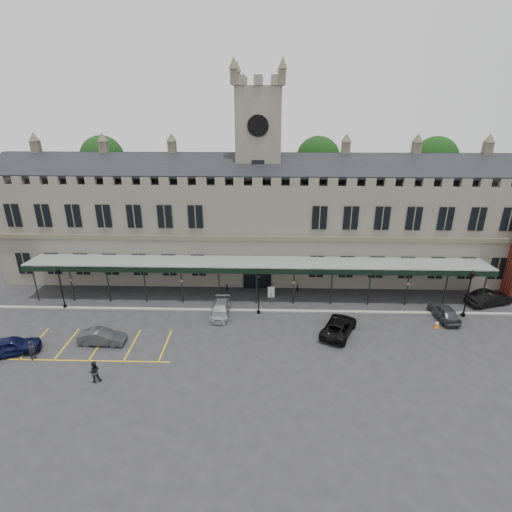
{
  "coord_description": "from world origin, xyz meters",
  "views": [
    {
      "loc": [
        1.03,
        -31.16,
        20.85
      ],
      "look_at": [
        0.0,
        6.0,
        6.0
      ],
      "focal_mm": 28.0,
      "sensor_mm": 36.0,
      "label": 1
    }
  ],
  "objects_px": {
    "clock_tower": "(258,168)",
    "sign_board": "(271,292)",
    "traffic_cone": "(437,324)",
    "car_van": "(339,326)",
    "person_b": "(94,372)",
    "car_left_a": "(11,346)",
    "station_building": "(258,223)",
    "car_left_b": "(102,337)",
    "lamp_post_mid": "(259,291)",
    "car_right_b": "(489,298)",
    "lamp_post_right": "(469,289)",
    "car_right_a": "(444,312)",
    "lamp_post_left": "(61,284)",
    "person_a": "(32,350)",
    "car_taxi": "(220,309)"
  },
  "relations": [
    {
      "from": "car_van",
      "to": "station_building",
      "type": "bearing_deg",
      "value": -34.89
    },
    {
      "from": "car_taxi",
      "to": "car_left_a",
      "type": "bearing_deg",
      "value": -156.97
    },
    {
      "from": "person_a",
      "to": "car_right_b",
      "type": "bearing_deg",
      "value": -43.33
    },
    {
      "from": "traffic_cone",
      "to": "lamp_post_mid",
      "type": "bearing_deg",
      "value": 172.49
    },
    {
      "from": "sign_board",
      "to": "person_b",
      "type": "bearing_deg",
      "value": -141.89
    },
    {
      "from": "sign_board",
      "to": "car_right_b",
      "type": "height_order",
      "value": "car_right_b"
    },
    {
      "from": "car_left_a",
      "to": "car_taxi",
      "type": "height_order",
      "value": "car_left_a"
    },
    {
      "from": "lamp_post_right",
      "to": "car_right_a",
      "type": "distance_m",
      "value": 3.25
    },
    {
      "from": "clock_tower",
      "to": "car_right_b",
      "type": "xyz_separation_m",
      "value": [
        25.0,
        -8.42,
        -12.31
      ]
    },
    {
      "from": "car_van",
      "to": "car_left_a",
      "type": "bearing_deg",
      "value": 34.22
    },
    {
      "from": "lamp_post_mid",
      "to": "car_left_a",
      "type": "xyz_separation_m",
      "value": [
        -21.29,
        -7.6,
        -1.8
      ]
    },
    {
      "from": "person_b",
      "to": "car_left_a",
      "type": "bearing_deg",
      "value": -43.73
    },
    {
      "from": "clock_tower",
      "to": "car_right_a",
      "type": "bearing_deg",
      "value": -31.15
    },
    {
      "from": "lamp_post_mid",
      "to": "car_right_b",
      "type": "height_order",
      "value": "lamp_post_mid"
    },
    {
      "from": "traffic_cone",
      "to": "person_b",
      "type": "height_order",
      "value": "person_b"
    },
    {
      "from": "car_right_a",
      "to": "car_left_a",
      "type": "bearing_deg",
      "value": 6.27
    },
    {
      "from": "car_taxi",
      "to": "lamp_post_mid",
      "type": "bearing_deg",
      "value": 6.79
    },
    {
      "from": "lamp_post_left",
      "to": "clock_tower",
      "type": "bearing_deg",
      "value": 27.35
    },
    {
      "from": "traffic_cone",
      "to": "person_a",
      "type": "relative_size",
      "value": 0.42
    },
    {
      "from": "lamp_post_left",
      "to": "car_right_b",
      "type": "height_order",
      "value": "lamp_post_left"
    },
    {
      "from": "clock_tower",
      "to": "car_van",
      "type": "distance_m",
      "value": 20.67
    },
    {
      "from": "clock_tower",
      "to": "car_right_b",
      "type": "distance_m",
      "value": 29.11
    },
    {
      "from": "car_right_b",
      "to": "person_b",
      "type": "bearing_deg",
      "value": 92.17
    },
    {
      "from": "sign_board",
      "to": "car_right_a",
      "type": "height_order",
      "value": "car_right_a"
    },
    {
      "from": "car_left_a",
      "to": "car_right_a",
      "type": "relative_size",
      "value": 1.07
    },
    {
      "from": "traffic_cone",
      "to": "car_left_b",
      "type": "relative_size",
      "value": 0.18
    },
    {
      "from": "lamp_post_left",
      "to": "car_left_b",
      "type": "xyz_separation_m",
      "value": [
        6.52,
        -6.35,
        -2.16
      ]
    },
    {
      "from": "sign_board",
      "to": "car_left_a",
      "type": "height_order",
      "value": "car_left_a"
    },
    {
      "from": "car_left_b",
      "to": "car_van",
      "type": "xyz_separation_m",
      "value": [
        21.69,
        2.32,
        0.04
      ]
    },
    {
      "from": "clock_tower",
      "to": "sign_board",
      "type": "xyz_separation_m",
      "value": [
        1.62,
        -7.41,
        -12.47
      ]
    },
    {
      "from": "lamp_post_right",
      "to": "car_left_b",
      "type": "relative_size",
      "value": 1.24
    },
    {
      "from": "lamp_post_mid",
      "to": "car_van",
      "type": "xyz_separation_m",
      "value": [
        7.65,
        -3.56,
        -1.86
      ]
    },
    {
      "from": "clock_tower",
      "to": "person_b",
      "type": "xyz_separation_m",
      "value": [
        -12.3,
        -21.98,
        -12.18
      ]
    },
    {
      "from": "clock_tower",
      "to": "lamp_post_right",
      "type": "relative_size",
      "value": 4.8
    },
    {
      "from": "clock_tower",
      "to": "car_left_a",
      "type": "xyz_separation_m",
      "value": [
        -21.0,
        -18.56,
        -12.32
      ]
    },
    {
      "from": "station_building",
      "to": "sign_board",
      "type": "height_order",
      "value": "station_building"
    },
    {
      "from": "car_left_b",
      "to": "sign_board",
      "type": "bearing_deg",
      "value": -56.36
    },
    {
      "from": "clock_tower",
      "to": "car_left_b",
      "type": "distance_m",
      "value": 25.03
    },
    {
      "from": "lamp_post_right",
      "to": "car_right_b",
      "type": "height_order",
      "value": "lamp_post_right"
    },
    {
      "from": "traffic_cone",
      "to": "person_b",
      "type": "bearing_deg",
      "value": -163.74
    },
    {
      "from": "clock_tower",
      "to": "traffic_cone",
      "type": "distance_m",
      "value": 25.49
    },
    {
      "from": "lamp_post_mid",
      "to": "car_left_a",
      "type": "relative_size",
      "value": 0.94
    },
    {
      "from": "clock_tower",
      "to": "person_a",
      "type": "height_order",
      "value": "clock_tower"
    },
    {
      "from": "car_left_b",
      "to": "car_right_a",
      "type": "height_order",
      "value": "car_right_a"
    },
    {
      "from": "traffic_cone",
      "to": "car_van",
      "type": "height_order",
      "value": "car_van"
    },
    {
      "from": "sign_board",
      "to": "car_left_b",
      "type": "height_order",
      "value": "car_left_b"
    },
    {
      "from": "station_building",
      "to": "car_left_b",
      "type": "xyz_separation_m",
      "value": [
        -13.74,
        -16.74,
        -5.78
      ]
    },
    {
      "from": "sign_board",
      "to": "car_left_b",
      "type": "xyz_separation_m",
      "value": [
        -15.36,
        -9.42,
        0.05
      ]
    },
    {
      "from": "sign_board",
      "to": "car_van",
      "type": "relative_size",
      "value": 0.25
    },
    {
      "from": "car_right_a",
      "to": "person_b",
      "type": "xyz_separation_m",
      "value": [
        -31.3,
        -10.5,
        0.19
      ]
    }
  ]
}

